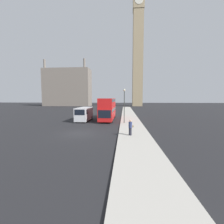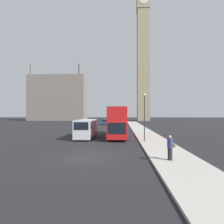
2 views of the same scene
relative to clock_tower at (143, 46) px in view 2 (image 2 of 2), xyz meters
The scene contains 9 objects.
ground_plane 82.63m from the clock_tower, 100.41° to the right, with size 300.00×300.00×0.00m, color black.
sidewalk_strip 81.77m from the clock_tower, 95.12° to the right, with size 3.69×120.00×0.15m.
clock_tower is the anchor object (origin of this frame).
building_block_distant 49.72m from the clock_tower, behind, with size 27.99×10.09×27.25m.
red_double_decker_bus 70.42m from the clock_tower, 100.37° to the right, with size 2.53×10.59×4.34m.
white_van 73.42m from the clock_tower, 103.93° to the right, with size 2.17×6.16×2.60m.
pedestrian 82.41m from the clock_tower, 95.41° to the right, with size 0.55×0.39×1.75m.
street_lamp 73.45m from the clock_tower, 96.74° to the right, with size 0.36×0.36×5.77m.
parked_sedan 50.11m from the clock_tower, 117.51° to the right, with size 1.90×4.80×1.58m.
Camera 2 is at (2.93, -13.83, 3.46)m, focal length 28.00 mm.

